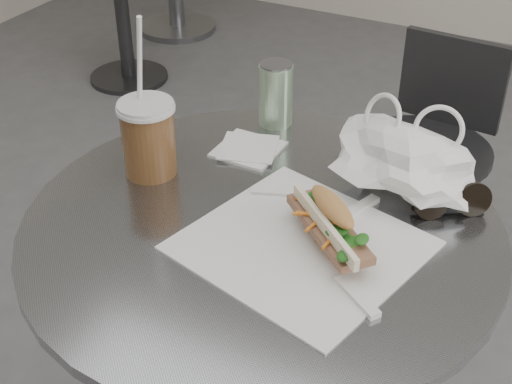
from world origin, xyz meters
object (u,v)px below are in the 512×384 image
at_px(chair_far, 422,182).
at_px(drink_can, 276,94).
at_px(bg_chair, 114,11).
at_px(sunglasses, 452,203).
at_px(cafe_table, 261,344).
at_px(banh_mi, 330,224).
at_px(iced_coffee, 148,137).

bearing_deg(chair_far, drink_can, 77.83).
bearing_deg(bg_chair, chair_far, -8.98).
bearing_deg(sunglasses, bg_chair, 106.83).
xyz_separation_m(cafe_table, banh_mi, (0.12, -0.01, 0.31)).
distance_m(cafe_table, iced_coffee, 0.42).
bearing_deg(banh_mi, sunglasses, 89.94).
relative_size(iced_coffee, sunglasses, 2.45).
relative_size(bg_chair, banh_mi, 3.27).
relative_size(banh_mi, drink_can, 1.83).
xyz_separation_m(chair_far, sunglasses, (0.20, -0.73, 0.45)).
bearing_deg(drink_can, bg_chair, 137.51).
xyz_separation_m(chair_far, drink_can, (-0.18, -0.59, 0.49)).
height_order(sunglasses, drink_can, drink_can).
bearing_deg(chair_far, iced_coffee, 75.62).
xyz_separation_m(banh_mi, iced_coffee, (-0.35, 0.05, 0.03)).
bearing_deg(iced_coffee, chair_far, 70.63).
xyz_separation_m(sunglasses, drink_can, (-0.38, 0.15, 0.04)).
height_order(iced_coffee, sunglasses, iced_coffee).
bearing_deg(iced_coffee, drink_can, 65.79).
bearing_deg(banh_mi, iced_coffee, -146.62).
bearing_deg(bg_chair, drink_can, -28.24).
height_order(bg_chair, drink_can, drink_can).
distance_m(chair_far, sunglasses, 0.88).
distance_m(sunglasses, drink_can, 0.41).
bearing_deg(iced_coffee, bg_chair, 129.67).
distance_m(cafe_table, chair_far, 0.90).
xyz_separation_m(cafe_table, drink_can, (-0.12, 0.30, 0.34)).
relative_size(cafe_table, chair_far, 1.10).
xyz_separation_m(bg_chair, iced_coffee, (1.25, -1.51, 0.47)).
relative_size(banh_mi, sunglasses, 1.95).
xyz_separation_m(banh_mi, sunglasses, (0.14, 0.16, -0.02)).
distance_m(banh_mi, sunglasses, 0.22).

